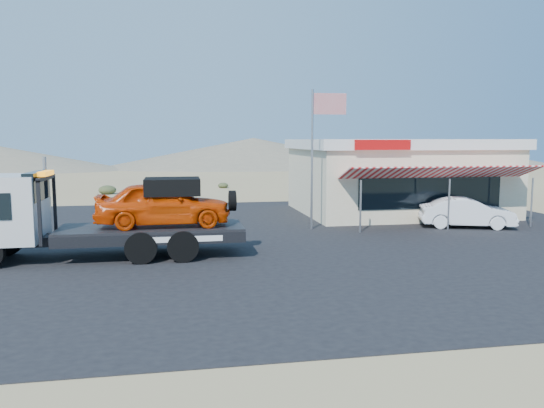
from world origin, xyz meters
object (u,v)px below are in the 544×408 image
object	(u,v)px
tow_truck	(101,212)
white_sedan	(467,213)
jerky_store	(396,176)
flagpole	(317,143)

from	to	relation	value
tow_truck	white_sedan	xyz separation A→B (m)	(15.10, 3.45, -0.87)
jerky_store	flagpole	xyz separation A→B (m)	(-5.57, -4.47, 1.77)
flagpole	tow_truck	bearing A→B (deg)	-153.14
white_sedan	flagpole	world-z (taller)	flagpole
tow_truck	jerky_store	world-z (taller)	jerky_store
white_sedan	flagpole	distance (m)	7.38
flagpole	jerky_store	bearing A→B (deg)	38.79
white_sedan	tow_truck	bearing A→B (deg)	121.30
white_sedan	jerky_store	world-z (taller)	jerky_store
tow_truck	flagpole	world-z (taller)	flagpole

